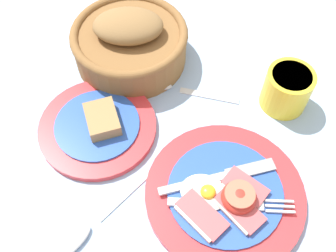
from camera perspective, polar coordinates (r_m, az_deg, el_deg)
ground_plane at (r=0.61m, az=-0.16°, el=-9.82°), size 3.00×3.00×0.00m
breakfast_plate at (r=0.61m, az=8.30°, el=-9.81°), size 0.24×0.24×0.04m
bread_plate at (r=0.67m, az=-10.10°, el=0.02°), size 0.20×0.20×0.04m
sugar_cup at (r=0.70m, az=16.89°, el=5.23°), size 0.08×0.08×0.07m
bread_basket at (r=0.74m, az=-5.56°, el=12.08°), size 0.21×0.21×0.10m
teaspoon_by_saucer at (r=0.60m, az=-11.89°, el=-14.54°), size 0.10×0.18×0.01m
teaspoon_near_cup at (r=0.71m, az=-0.05°, el=5.77°), size 0.19×0.03×0.01m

